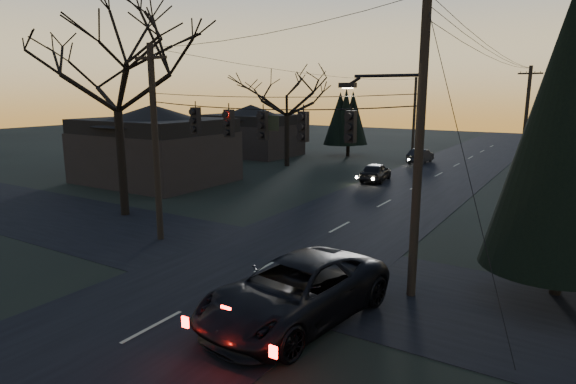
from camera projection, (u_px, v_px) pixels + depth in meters
The scene contains 16 objects.
main_road at pixel (371, 210), 26.85m from camera, with size 8.00×120.00×0.02m, color black.
cross_road at pixel (271, 264), 18.54m from camera, with size 60.00×7.00×0.02m, color black.
utility_pole_right at pixel (411, 295), 15.69m from camera, with size 5.00×0.30×10.00m, color black, non-canonical shape.
utility_pole_left at pixel (161, 239), 21.66m from camera, with size 1.80×0.30×8.50m, color black, non-canonical shape.
utility_pole_far_r at pixel (520, 174), 38.94m from camera, with size 1.80×0.30×8.50m, color black, non-canonical shape.
utility_pole_far_l at pixel (412, 154), 51.54m from camera, with size 0.30×0.30×8.00m, color black, non-canonical shape.
span_signal_assembly at pixel (265, 124), 17.58m from camera, with size 11.50×0.44×1.46m.
bare_tree_left at pixel (115, 68), 24.38m from camera, with size 8.84×8.84×11.02m.
evergreen_right at pixel (572, 151), 14.82m from camera, with size 4.04×4.04×8.23m.
bare_tree_dist at pixel (287, 95), 41.71m from camera, with size 6.47×6.47×8.92m.
evergreen_dist at pixel (349, 121), 48.87m from camera, with size 3.35×3.35×6.06m.
house_left_near at pixel (154, 144), 35.09m from camera, with size 10.00×8.00×5.60m.
house_left_far at pixel (251, 130), 49.97m from camera, with size 9.00×7.00×5.20m.
suv_near at pixel (295, 291), 13.80m from camera, with size 2.96×6.41×1.78m, color black.
sedan_oncoming_a at pixel (376, 172), 35.48m from camera, with size 1.63×4.04×1.38m, color black.
sedan_oncoming_b at pixel (420, 156), 44.65m from camera, with size 1.37×3.93×1.29m, color black.
Camera 1 is at (9.87, -4.57, 6.51)m, focal length 30.00 mm.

